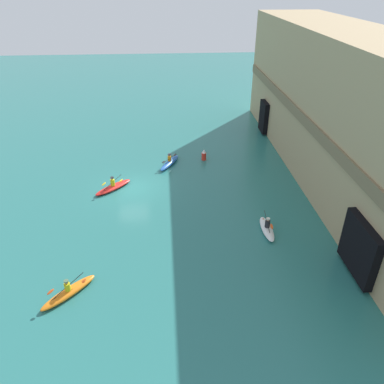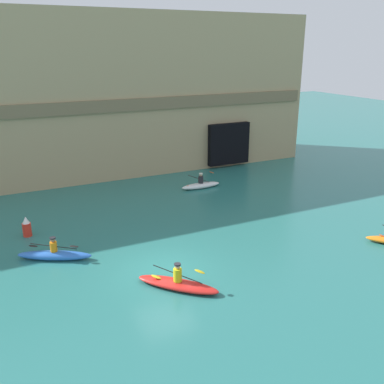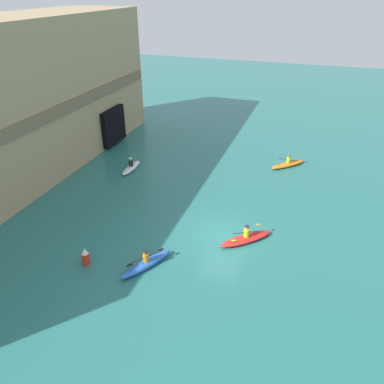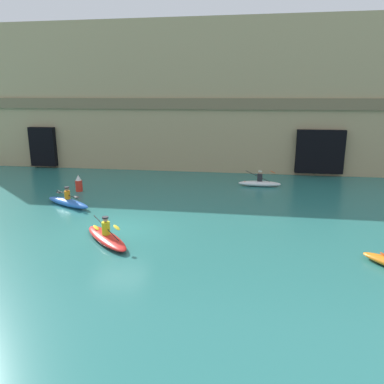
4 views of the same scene
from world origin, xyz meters
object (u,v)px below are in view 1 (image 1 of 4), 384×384
kayak_blue (170,163)px  kayak_red (113,187)px  kayak_white (267,228)px  marker_buoy (204,155)px  kayak_orange (69,292)px

kayak_blue → kayak_red: (4.17, -4.76, -0.03)m
kayak_blue → kayak_red: 6.33m
kayak_white → kayak_red: (-6.71, -11.27, -0.02)m
kayak_white → kayak_blue: (-10.88, -6.50, 0.01)m
kayak_red → marker_buoy: kayak_red is taller
kayak_red → kayak_orange: size_ratio=1.03×
kayak_white → kayak_red: size_ratio=0.93×
kayak_blue → kayak_orange: size_ratio=1.13×
kayak_red → kayak_orange: (11.74, -1.20, 0.01)m
kayak_white → kayak_red: 13.11m
kayak_white → marker_buoy: bearing=15.1°
kayak_blue → marker_buoy: kayak_blue is taller
kayak_white → kayak_blue: bearing=30.7°
kayak_blue → kayak_orange: (15.91, -5.96, -0.03)m
kayak_orange → kayak_red: bearing=38.0°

